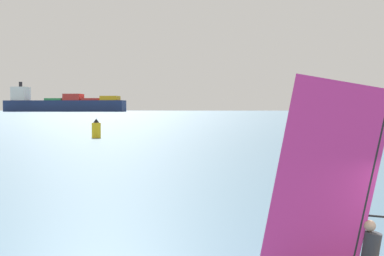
% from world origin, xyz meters
% --- Properties ---
extents(windsurfer, '(3.02, 2.61, 4.37)m').
position_xyz_m(windsurfer, '(-1.00, 1.93, 1.30)').
color(windsurfer, orange).
rests_on(windsurfer, ground_plane).
extents(cargo_ship, '(142.65, 70.68, 35.63)m').
position_xyz_m(cargo_ship, '(-4.99, 641.04, 9.38)').
color(cargo_ship, navy).
rests_on(cargo_ship, ground_plane).
extents(distant_headland, '(1387.83, 541.86, 26.10)m').
position_xyz_m(distant_headland, '(499.63, 1517.41, 13.05)').
color(distant_headland, '#4C564C').
rests_on(distant_headland, ground_plane).
extents(channel_buoy, '(1.06, 1.06, 2.27)m').
position_xyz_m(channel_buoy, '(-2.43, 55.46, 1.02)').
color(channel_buoy, yellow).
rests_on(channel_buoy, ground_plane).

